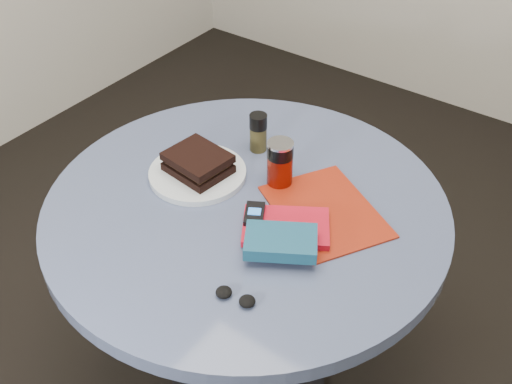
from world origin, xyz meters
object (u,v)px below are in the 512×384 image
Objects in this scene: pepper_grinder at (258,132)px; mp3_player at (254,214)px; sandwich at (198,163)px; headphones at (235,297)px; novel at (281,242)px; soda_can at (280,163)px; red_book at (286,227)px; plate at (198,173)px; table at (247,251)px; magazine at (325,211)px.

pepper_grinder reaches higher than mp3_player.
pepper_grinder is at bearing 73.54° from sandwich.
headphones is at bearing -40.18° from sandwich.
headphones is at bearing -59.29° from pepper_grinder.
mp3_player is at bearing 123.85° from novel.
soda_can is at bearing 27.43° from sandwich.
red_book is 1.25× the size of novel.
soda_can is (0.19, 0.10, 0.05)m from plate.
mp3_player reaches higher than headphones.
table is 6.07× the size of sandwich.
mp3_player is (-0.12, -0.13, 0.03)m from magazine.
novel is at bearing -61.86° from magazine.
novel reaches higher than table.
red_book is 0.24m from headphones.
magazine is (0.34, 0.07, -0.04)m from sandwich.
sandwich reaches higher than red_book.
soda_can is 0.78× the size of novel.
soda_can reaches higher than plate.
soda_can is 1.39× the size of mp3_player.
table is 0.22m from red_book.
table is at bearing 136.42° from red_book.
novel reaches higher than magazine.
novel is (0.03, -0.07, 0.02)m from red_book.
plate is 2.81× the size of mp3_player.
plate is at bearing -107.01° from pepper_grinder.
table is 6.26× the size of novel.
table is 0.36m from headphones.
plate is 0.44m from headphones.
pepper_grinder is 0.37× the size of magazine.
soda_can is at bearing 27.54° from plate.
headphones is at bearing -114.30° from red_book.
magazine is at bearing -22.60° from pepper_grinder.
sandwich is 1.84× the size of mp3_player.
novel is 1.78× the size of mp3_player.
magazine is 3.35× the size of mp3_player.
magazine is at bearing 11.50° from plate.
plate is 0.03m from sandwich.
plate reaches higher than magazine.
mp3_player reaches higher than plate.
red_book is 2.12× the size of headphones.
sandwich is at bearing -106.46° from pepper_grinder.
sandwich is 0.20m from pepper_grinder.
table is at bearing -61.65° from pepper_grinder.
table is 11.17× the size of mp3_player.
pepper_grinder is 0.55m from headphones.
plate is 0.24m from mp3_player.
headphones reaches higher than magazine.
novel is 0.17m from headphones.
novel is (0.28, -0.30, -0.02)m from pepper_grinder.
soda_can is at bearing -34.45° from pepper_grinder.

